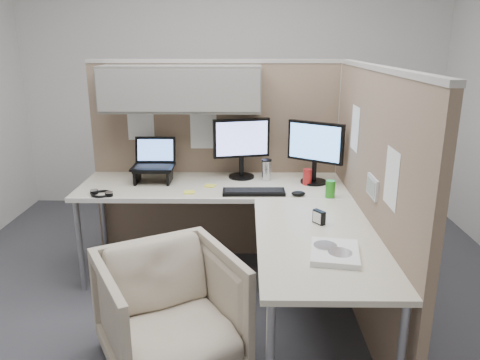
{
  "coord_description": "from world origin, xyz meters",
  "views": [
    {
      "loc": [
        0.14,
        -2.82,
        1.76
      ],
      "look_at": [
        0.1,
        0.25,
        0.85
      ],
      "focal_mm": 35.0,
      "sensor_mm": 36.0,
      "label": 1
    }
  ],
  "objects_px": {
    "desk": "(243,209)",
    "monitor_left": "(242,143)",
    "office_chair": "(170,305)",
    "keyboard": "(254,192)"
  },
  "relations": [
    {
      "from": "desk",
      "to": "monitor_left",
      "type": "distance_m",
      "value": 0.68
    },
    {
      "from": "office_chair",
      "to": "desk",
      "type": "bearing_deg",
      "value": 30.21
    },
    {
      "from": "monitor_left",
      "to": "keyboard",
      "type": "relative_size",
      "value": 1.06
    },
    {
      "from": "keyboard",
      "to": "office_chair",
      "type": "bearing_deg",
      "value": -119.86
    },
    {
      "from": "desk",
      "to": "monitor_left",
      "type": "relative_size",
      "value": 4.29
    },
    {
      "from": "desk",
      "to": "monitor_left",
      "type": "bearing_deg",
      "value": 91.81
    },
    {
      "from": "desk",
      "to": "monitor_left",
      "type": "xyz_separation_m",
      "value": [
        -0.02,
        0.6,
        0.32
      ]
    },
    {
      "from": "desk",
      "to": "office_chair",
      "type": "relative_size",
      "value": 2.75
    },
    {
      "from": "desk",
      "to": "keyboard",
      "type": "height_order",
      "value": "keyboard"
    },
    {
      "from": "desk",
      "to": "office_chair",
      "type": "bearing_deg",
      "value": -120.96
    }
  ]
}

